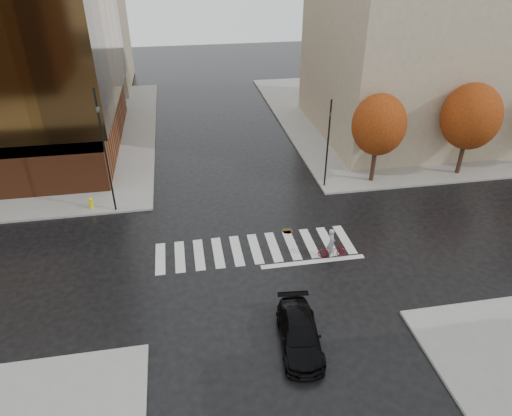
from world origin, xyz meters
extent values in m
plane|color=black|center=(0.00, 0.00, 0.00)|extent=(120.00, 120.00, 0.00)
cube|color=gray|center=(21.00, 21.00, 0.07)|extent=(30.00, 30.00, 0.15)
cube|color=silver|center=(0.00, 0.50, 0.01)|extent=(12.00, 3.00, 0.01)
cube|color=gray|center=(17.00, 17.00, 9.15)|extent=(16.00, 16.00, 18.00)
cylinder|color=black|center=(10.00, 7.40, 1.55)|extent=(0.32, 0.32, 2.80)
ellipsoid|color=#A73F10|center=(10.00, 7.40, 4.47)|extent=(3.80, 3.80, 4.37)
cylinder|color=black|center=(17.00, 7.40, 1.55)|extent=(0.32, 0.32, 2.80)
ellipsoid|color=#A73F10|center=(17.00, 7.40, 4.63)|extent=(4.20, 4.20, 4.83)
imported|color=black|center=(0.67, -7.00, 0.63)|extent=(2.17, 4.48, 1.26)
imported|color=maroon|center=(4.18, -1.00, 0.43)|extent=(1.68, 0.71, 0.86)
imported|color=#9B9DA3|center=(4.08, -1.00, 0.99)|extent=(0.47, 0.67, 1.75)
cylinder|color=black|center=(-8.42, 6.30, 4.24)|extent=(0.12, 0.12, 8.17)
imported|color=black|center=(-8.42, 6.30, 7.20)|extent=(0.25, 0.23, 1.02)
cylinder|color=black|center=(6.30, 7.19, 3.35)|extent=(0.12, 0.12, 6.39)
imported|color=black|center=(6.30, 7.19, 5.66)|extent=(0.16, 0.18, 0.80)
cylinder|color=yellow|center=(-10.00, 6.76, 0.48)|extent=(0.26, 0.26, 0.66)
sphere|color=yellow|center=(-10.00, 6.76, 0.81)|extent=(0.29, 0.29, 0.29)
cylinder|color=#4F3E1C|center=(2.29, 2.00, 0.01)|extent=(0.86, 0.86, 0.01)
camera|label=1|loc=(-3.77, -20.95, 15.78)|focal=32.00mm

